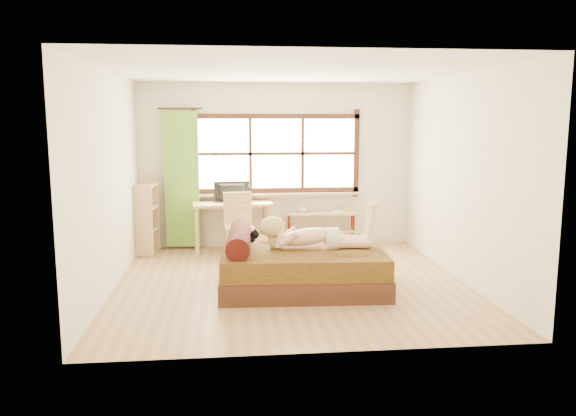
{
  "coord_description": "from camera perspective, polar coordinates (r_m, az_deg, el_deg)",
  "views": [
    {
      "loc": [
        -0.78,
        -7.03,
        2.1
      ],
      "look_at": [
        -0.02,
        0.2,
        0.96
      ],
      "focal_mm": 35.0,
      "sensor_mm": 36.0,
      "label": 1
    }
  ],
  "objects": [
    {
      "name": "wall_left",
      "position": [
        7.23,
        -17.7,
        2.56
      ],
      "size": [
        0.0,
        4.5,
        4.5
      ],
      "primitive_type": "plane",
      "rotation": [
        1.57,
        0.0,
        1.57
      ],
      "color": "silver",
      "rests_on": "floor"
    },
    {
      "name": "curtain",
      "position": [
        9.25,
        -10.73,
        2.88
      ],
      "size": [
        0.55,
        0.1,
        2.2
      ],
      "primitive_type": "cube",
      "color": "#4F8725",
      "rests_on": "wall_back"
    },
    {
      "name": "wall_right",
      "position": [
        7.69,
        17.27,
        2.94
      ],
      "size": [
        0.0,
        4.5,
        4.5
      ],
      "primitive_type": "plane",
      "rotation": [
        1.57,
        0.0,
        -1.57
      ],
      "color": "silver",
      "rests_on": "floor"
    },
    {
      "name": "bookshelf",
      "position": [
        9.09,
        -14.11,
        -1.04
      ],
      "size": [
        0.32,
        0.51,
        1.12
      ],
      "rotation": [
        0.0,
        0.0,
        -0.1
      ],
      "color": "tan",
      "rests_on": "floor"
    },
    {
      "name": "floor",
      "position": [
        7.38,
        0.34,
        -7.59
      ],
      "size": [
        4.5,
        4.5,
        0.0
      ],
      "primitive_type": "plane",
      "color": "#9E754C",
      "rests_on": "ground"
    },
    {
      "name": "bed",
      "position": [
        7.17,
        1.02,
        -5.82
      ],
      "size": [
        2.1,
        1.72,
        0.77
      ],
      "rotation": [
        0.0,
        0.0,
        -0.05
      ],
      "color": "black",
      "rests_on": "floor"
    },
    {
      "name": "window",
      "position": [
        9.31,
        -1.16,
        5.29
      ],
      "size": [
        2.8,
        0.16,
        1.46
      ],
      "color": "#FFEDBF",
      "rests_on": "wall_back"
    },
    {
      "name": "wall_front",
      "position": [
        4.9,
        3.24,
        0.15
      ],
      "size": [
        4.5,
        0.0,
        4.5
      ],
      "primitive_type": "plane",
      "rotation": [
        -1.57,
        0.0,
        0.0
      ],
      "color": "silver",
      "rests_on": "floor"
    },
    {
      "name": "pipe_shelf",
      "position": [
        9.38,
        3.44,
        -1.35
      ],
      "size": [
        1.18,
        0.37,
        0.66
      ],
      "rotation": [
        0.0,
        0.0,
        -0.07
      ],
      "color": "tan",
      "rests_on": "floor"
    },
    {
      "name": "book",
      "position": [
        9.38,
        4.58,
        -0.34
      ],
      "size": [
        0.2,
        0.26,
        0.02
      ],
      "primitive_type": "imported",
      "rotation": [
        0.0,
        0.0,
        -0.07
      ],
      "color": "gray",
      "rests_on": "pipe_shelf"
    },
    {
      "name": "woman",
      "position": [
        7.02,
        2.71,
        -1.64
      ],
      "size": [
        1.44,
        0.47,
        0.61
      ],
      "primitive_type": null,
      "rotation": [
        0.0,
        0.0,
        -0.05
      ],
      "color": "beige",
      "rests_on": "bed"
    },
    {
      "name": "ceiling",
      "position": [
        7.1,
        0.36,
        13.79
      ],
      "size": [
        4.5,
        4.5,
        0.0
      ],
      "primitive_type": "plane",
      "rotation": [
        3.14,
        0.0,
        0.0
      ],
      "color": "white",
      "rests_on": "wall_back"
    },
    {
      "name": "desk",
      "position": [
        9.09,
        -5.68,
        -0.08
      ],
      "size": [
        1.3,
        0.68,
        0.79
      ],
      "rotation": [
        0.0,
        0.0,
        0.08
      ],
      "color": "tan",
      "rests_on": "floor"
    },
    {
      "name": "cup",
      "position": [
        9.3,
        1.56,
        -0.15
      ],
      "size": [
        0.13,
        0.13,
        0.1
      ],
      "primitive_type": "imported",
      "rotation": [
        0.0,
        0.0,
        -0.07
      ],
      "color": "gray",
      "rests_on": "pipe_shelf"
    },
    {
      "name": "chair",
      "position": [
        8.76,
        -5.05,
        -1.3
      ],
      "size": [
        0.48,
        0.48,
        0.99
      ],
      "rotation": [
        0.0,
        0.0,
        0.08
      ],
      "color": "tan",
      "rests_on": "floor"
    },
    {
      "name": "wall_back",
      "position": [
        9.35,
        -1.17,
        4.33
      ],
      "size": [
        4.5,
        0.0,
        4.5
      ],
      "primitive_type": "plane",
      "rotation": [
        1.57,
        0.0,
        0.0
      ],
      "color": "silver",
      "rests_on": "floor"
    },
    {
      "name": "monitor",
      "position": [
        9.11,
        -5.71,
        1.64
      ],
      "size": [
        0.58,
        0.12,
        0.33
      ],
      "primitive_type": "imported",
      "rotation": [
        0.0,
        0.0,
        3.23
      ],
      "color": "black",
      "rests_on": "desk"
    },
    {
      "name": "kitten",
      "position": [
        7.13,
        -4.42,
        -3.0
      ],
      "size": [
        0.31,
        0.14,
        0.24
      ],
      "primitive_type": null,
      "rotation": [
        0.0,
        0.0,
        -0.05
      ],
      "color": "black",
      "rests_on": "bed"
    }
  ]
}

